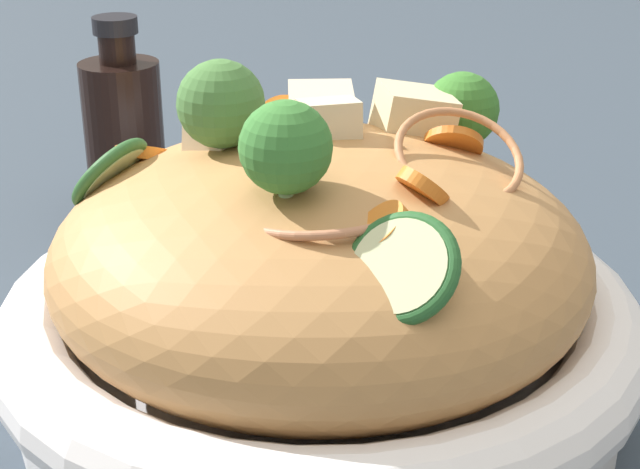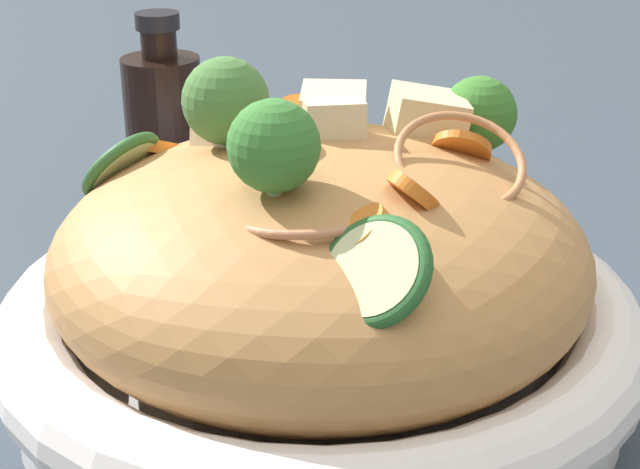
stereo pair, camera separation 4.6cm
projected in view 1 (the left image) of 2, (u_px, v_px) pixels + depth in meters
The scene contains 8 objects.
ground_plane at pixel (320, 391), 0.49m from camera, with size 3.00×3.00×0.00m, color #333E49.
serving_bowl at pixel (320, 336), 0.48m from camera, with size 0.31×0.31×0.06m.
noodle_heap at pixel (320, 254), 0.46m from camera, with size 0.25×0.25×0.12m.
broccoli_florets at pixel (328, 121), 0.45m from camera, with size 0.19×0.13×0.07m.
carrot_coins at pixel (313, 161), 0.45m from camera, with size 0.18×0.18×0.03m.
zucchini_slices at pixel (252, 217), 0.42m from camera, with size 0.15×0.21×0.04m.
chicken_chunks at pixel (350, 120), 0.49m from camera, with size 0.14×0.07×0.04m.
soy_sauce_bottle at pixel (124, 134), 0.68m from camera, with size 0.06×0.06×0.14m.
Camera 1 is at (-0.13, -0.40, 0.27)m, focal length 54.78 mm.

